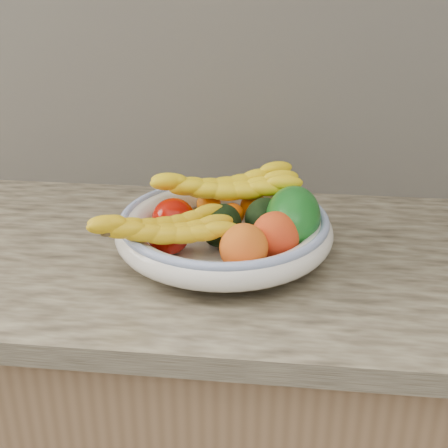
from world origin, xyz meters
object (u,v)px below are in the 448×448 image
(banana_bunch_front, at_px, (163,233))
(banana_bunch_back, at_px, (225,191))
(fruit_bowl, at_px, (224,230))
(green_mango, at_px, (293,217))

(banana_bunch_front, bearing_deg, banana_bunch_back, 42.05)
(fruit_bowl, relative_size, banana_bunch_back, 1.32)
(green_mango, bearing_deg, fruit_bowl, -178.66)
(fruit_bowl, height_order, banana_bunch_front, banana_bunch_front)
(green_mango, height_order, banana_bunch_back, green_mango)
(green_mango, relative_size, banana_bunch_front, 0.58)
(banana_bunch_back, distance_m, banana_bunch_front, 0.20)
(fruit_bowl, bearing_deg, green_mango, 3.91)
(green_mango, xyz_separation_m, banana_bunch_front, (-0.21, -0.10, 0.01))
(fruit_bowl, xyz_separation_m, green_mango, (0.12, 0.01, 0.03))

